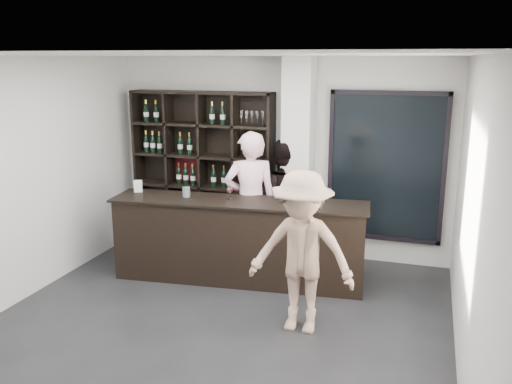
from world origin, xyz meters
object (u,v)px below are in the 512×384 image
(taster_pink, at_px, (250,202))
(customer, at_px, (302,253))
(wine_shelf, at_px, (203,171))
(taster_black, at_px, (281,201))
(tasting_counter, at_px, (239,241))

(taster_pink, distance_m, customer, 1.79)
(taster_pink, bearing_deg, customer, 102.75)
(wine_shelf, xyz_separation_m, taster_black, (1.29, -0.17, -0.32))
(customer, bearing_deg, tasting_counter, 136.65)
(taster_black, bearing_deg, customer, 98.50)
(taster_pink, relative_size, taster_black, 1.10)
(customer, bearing_deg, taster_black, 111.87)
(wine_shelf, xyz_separation_m, tasting_counter, (0.97, -1.11, -0.65))
(taster_black, bearing_deg, wine_shelf, -19.78)
(taster_black, height_order, customer, taster_black)
(tasting_counter, bearing_deg, customer, -50.21)
(wine_shelf, bearing_deg, taster_black, -7.32)
(taster_pink, height_order, taster_black, taster_pink)
(taster_pink, xyz_separation_m, customer, (1.05, -1.45, -0.09))
(wine_shelf, distance_m, tasting_counter, 1.61)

